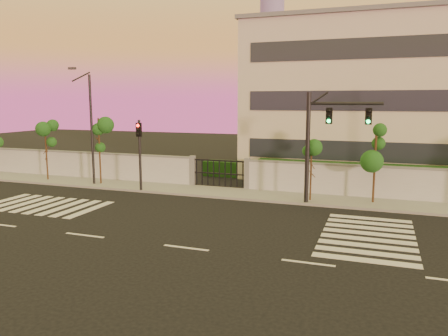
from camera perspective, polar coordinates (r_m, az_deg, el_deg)
The scene contains 14 objects.
ground at distance 18.31m, azimuth -4.98°, elevation -10.36°, with size 120.00×120.00×0.00m, color black.
sidewalk at distance 27.82m, azimuth 4.11°, elevation -3.53°, with size 60.00×3.00×0.15m, color gray.
perimeter_wall at distance 29.03m, azimuth 5.13°, elevation -1.03°, with size 60.00×0.36×2.20m.
hedge_row at distance 31.47m, azimuth 8.26°, elevation -0.79°, with size 41.00×4.25×1.80m.
institutional_building at distance 37.71m, azimuth 22.61°, elevation 8.35°, with size 24.40×12.40×12.25m.
distant_skyscraper at distance 309.51m, azimuth 6.29°, elevation 19.14°, with size 16.00×16.00×118.00m.
road_markings at distance 22.20m, azimuth -4.63°, elevation -6.89°, with size 57.00×7.62×0.02m.
street_tree_b at distance 35.03m, azimuth -22.25°, elevation 3.69°, with size 1.38×1.10×4.47m.
street_tree_c at distance 32.06m, azimuth -15.97°, elevation 4.03°, with size 1.48×1.17×4.80m.
street_tree_d at distance 26.13m, azimuth 11.39°, elevation 1.37°, with size 1.30×1.03×3.67m.
street_tree_e at distance 26.46m, azimuth 19.26°, elevation 2.68°, with size 1.60×1.27×4.63m.
traffic_signal_main at distance 25.22m, azimuth 12.74°, elevation 4.23°, with size 4.09×0.42×6.47m.
traffic_signal_secondary at distance 29.03m, azimuth -10.97°, elevation 2.75°, with size 0.37×0.35×4.77m.
streetlight_west at distance 31.89m, azimuth -17.11°, elevation 5.53°, with size 0.49×1.96×8.15m.
Camera 1 is at (7.30, -15.69, 5.99)m, focal length 35.00 mm.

